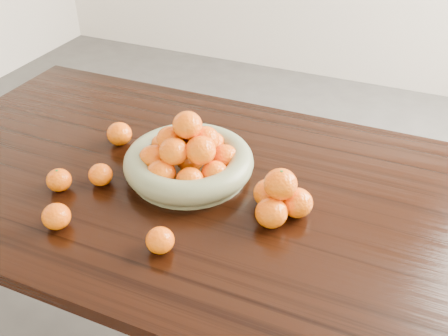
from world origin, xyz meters
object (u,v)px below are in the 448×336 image
at_px(dining_table, 230,213).
at_px(fruit_bowl, 188,159).
at_px(loose_orange_0, 59,180).
at_px(orange_pyramid, 279,198).

distance_m(dining_table, fruit_bowl, 0.20).
relative_size(dining_table, loose_orange_0, 29.36).
relative_size(dining_table, orange_pyramid, 12.44).
relative_size(dining_table, fruit_bowl, 5.40).
xyz_separation_m(fruit_bowl, orange_pyramid, (0.29, -0.07, 0.00)).
bearing_deg(loose_orange_0, dining_table, 23.50).
xyz_separation_m(orange_pyramid, loose_orange_0, (-0.59, -0.13, -0.02)).
height_order(fruit_bowl, orange_pyramid, fruit_bowl).
xyz_separation_m(dining_table, fruit_bowl, (-0.14, 0.02, 0.14)).
distance_m(fruit_bowl, loose_orange_0, 0.36).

